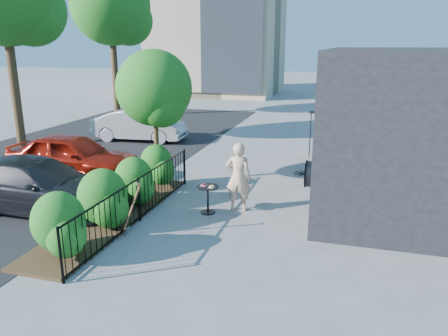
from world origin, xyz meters
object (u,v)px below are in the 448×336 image
(patio_tree, at_px, (156,93))
(cafe_table, at_px, (208,195))
(street_tree_far, at_px, (111,10))
(car_silver, at_px, (139,125))
(car_darkgrey, at_px, (36,185))
(car_red, at_px, (73,156))
(shovel, at_px, (131,213))
(woman, at_px, (238,177))

(patio_tree, xyz_separation_m, cafe_table, (2.15, -1.80, -2.28))
(street_tree_far, bearing_deg, car_silver, -53.08)
(cafe_table, distance_m, car_darkgrey, 4.39)
(car_darkgrey, bearing_deg, street_tree_far, 20.31)
(patio_tree, distance_m, street_tree_far, 13.95)
(patio_tree, xyz_separation_m, car_darkgrey, (-2.13, -2.81, -2.10))
(car_red, xyz_separation_m, car_silver, (-0.54, 5.65, -0.04))
(shovel, distance_m, car_silver, 10.19)
(street_tree_far, height_order, car_red, street_tree_far)
(woman, relative_size, car_silver, 0.43)
(cafe_table, relative_size, car_darkgrey, 0.16)
(patio_tree, relative_size, car_darkgrey, 0.86)
(shovel, bearing_deg, street_tree_far, 120.35)
(shovel, height_order, car_silver, car_silver)
(patio_tree, distance_m, shovel, 4.35)
(street_tree_far, bearing_deg, shovel, -59.65)
(cafe_table, relative_size, car_silver, 0.18)
(cafe_table, relative_size, woman, 0.42)
(car_red, bearing_deg, patio_tree, -89.36)
(cafe_table, xyz_separation_m, shovel, (-1.17, -1.83, 0.08))
(car_darkgrey, bearing_deg, car_silver, 7.61)
(shovel, height_order, car_red, car_red)
(street_tree_far, bearing_deg, car_red, -67.03)
(street_tree_far, xyz_separation_m, woman, (10.53, -12.60, -5.03))
(street_tree_far, xyz_separation_m, shovel, (8.68, -14.83, -5.35))
(car_silver, bearing_deg, street_tree_far, 32.53)
(car_silver, bearing_deg, woman, -142.25)
(street_tree_far, distance_m, car_silver, 8.81)
(street_tree_far, bearing_deg, car_darkgrey, -68.30)
(street_tree_far, relative_size, woman, 4.67)
(car_silver, bearing_deg, car_red, -178.89)
(patio_tree, height_order, car_darkgrey, patio_tree)
(car_silver, distance_m, car_darkgrey, 8.45)
(shovel, distance_m, car_darkgrey, 3.22)
(shovel, relative_size, car_red, 0.31)
(woman, height_order, car_silver, woman)
(car_darkgrey, bearing_deg, cafe_table, -78.22)
(street_tree_far, xyz_separation_m, car_silver, (4.25, -5.66, -5.24))
(patio_tree, relative_size, street_tree_far, 0.48)
(cafe_table, relative_size, shovel, 0.58)
(car_silver, bearing_deg, patio_tree, -152.49)
(patio_tree, bearing_deg, car_darkgrey, -127.15)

